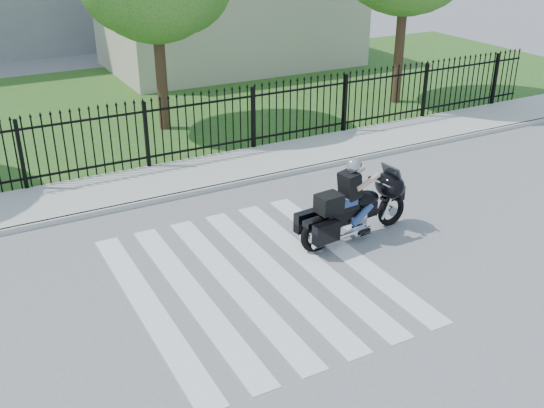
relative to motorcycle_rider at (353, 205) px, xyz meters
name	(u,v)px	position (x,y,z in m)	size (l,w,h in m)	color
ground	(255,279)	(-2.46, -0.49, -0.73)	(120.00, 120.00, 0.00)	slate
crosswalk	(255,278)	(-2.46, -0.49, -0.72)	(5.00, 5.50, 0.01)	silver
sidewalk	(162,181)	(-2.46, 4.51, -0.67)	(40.00, 2.00, 0.12)	#ADAAA3
curb	(177,196)	(-2.46, 3.51, -0.67)	(40.00, 0.12, 0.12)	#ADAAA3
grass_strip	(92,110)	(-2.46, 11.51, -0.72)	(40.00, 12.00, 0.02)	#26501B
iron_fence	(147,137)	(-2.46, 5.51, 0.17)	(26.00, 0.04, 1.80)	black
building_low	(231,23)	(4.54, 15.51, 1.02)	(10.00, 6.00, 3.50)	beige
motorcycle_rider	(353,205)	(0.00, 0.00, 0.00)	(2.70, 0.98, 1.78)	black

